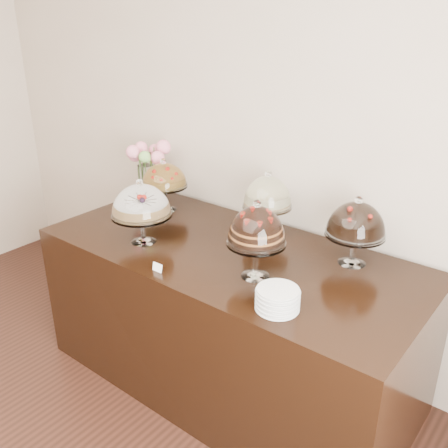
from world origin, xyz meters
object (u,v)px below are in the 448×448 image
Objects in this scene: plate_stack at (278,299)px; cake_stand_sugar_sponge at (141,203)px; cake_stand_dark_choco at (356,222)px; cake_stand_choco_layer at (257,229)px; display_counter at (229,318)px; cake_stand_cheesecake at (267,195)px; cake_stand_fruit_tart at (164,177)px; flower_vase at (147,163)px.

cake_stand_sugar_sponge is at bearing 173.04° from plate_stack.
cake_stand_dark_choco is 1.93× the size of plate_stack.
display_counter is at bearing 152.37° from cake_stand_choco_layer.
cake_stand_fruit_tart is at bearing -173.47° from cake_stand_cheesecake.
cake_stand_dark_choco is 1.33m from cake_stand_fruit_tart.
cake_stand_sugar_sponge is at bearing -155.29° from display_counter.
cake_stand_cheesecake is at bearing 0.24° from flower_vase.
cake_stand_sugar_sponge is at bearing -60.27° from cake_stand_fruit_tart.
display_counter is 5.80× the size of cake_stand_dark_choco.
cake_stand_choco_layer is 0.54m from cake_stand_dark_choco.
display_counter is 5.49× the size of cake_stand_cheesecake.
cake_stand_fruit_tart is at bearing 162.65° from display_counter.
cake_stand_choco_layer is 0.98× the size of flower_vase.
plate_stack is (0.50, -0.65, -0.20)m from cake_stand_cheesecake.
display_counter is 5.32× the size of cake_stand_choco_layer.
flower_vase reaches higher than cake_stand_dark_choco.
plate_stack is at bearing -52.66° from cake_stand_cheesecake.
cake_stand_choco_layer is 1.32m from flower_vase.
plate_stack is (1.25, -0.56, -0.17)m from cake_stand_fruit_tart.
cake_stand_sugar_sponge is 0.91× the size of flower_vase.
plate_stack reaches higher than display_counter.
cake_stand_cheesecake is 1.05× the size of cake_stand_dark_choco.
cake_stand_dark_choco is 0.90× the size of flower_vase.
flower_vase is at bearing 162.32° from display_counter.
cake_stand_fruit_tart is at bearing 119.73° from cake_stand_sugar_sponge.
cake_stand_cheesecake is 0.84m from plate_stack.
cake_stand_sugar_sponge reaches higher than cake_stand_dark_choco.
cake_stand_dark_choco is (0.60, 0.29, 0.69)m from display_counter.
cake_stand_sugar_sponge is at bearing -174.68° from cake_stand_choco_layer.
cake_stand_choco_layer is at bearing -20.04° from flower_vase.
plate_stack is (0.25, -0.19, -0.21)m from cake_stand_choco_layer.
display_counter is 0.81m from plate_stack.
plate_stack is at bearing -37.00° from cake_stand_choco_layer.
cake_stand_dark_choco is at bearing 25.21° from cake_stand_sugar_sponge.
cake_stand_choco_layer reaches higher than cake_stand_cheesecake.
cake_stand_choco_layer is 2.11× the size of plate_stack.
display_counter is 1.24m from flower_vase.
plate_stack is (0.53, -0.34, 0.50)m from display_counter.
cake_stand_fruit_tart reaches higher than display_counter.
cake_stand_cheesecake is (0.51, 0.53, 0.01)m from cake_stand_sugar_sponge.
cake_stand_dark_choco is (0.57, -0.02, -0.02)m from cake_stand_cheesecake.
plate_stack is at bearing -96.42° from cake_stand_dark_choco.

